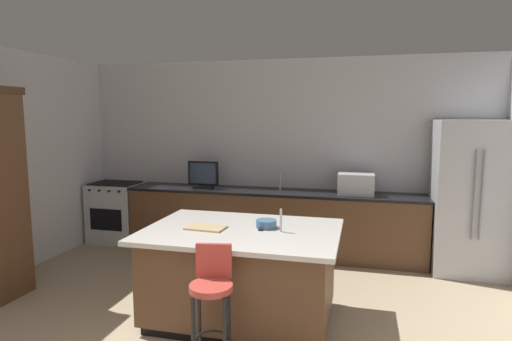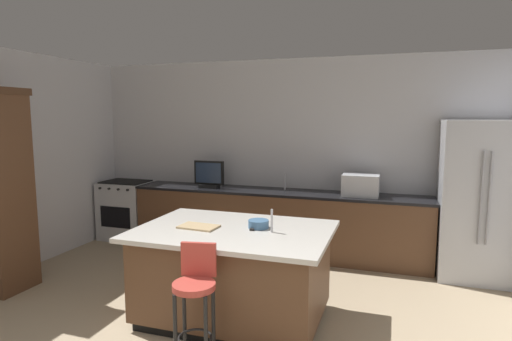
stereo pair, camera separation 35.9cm
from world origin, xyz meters
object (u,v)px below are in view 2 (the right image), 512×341
at_px(tv_monitor, 209,175).
at_px(fruit_bowl, 259,224).
at_px(kitchen_island, 234,273).
at_px(bar_stool_center, 195,295).
at_px(range_oven, 127,210).
at_px(tv_remote, 253,228).
at_px(microwave, 361,185).
at_px(cutting_board, 199,227).
at_px(refrigerator, 478,200).

bearing_deg(tv_monitor, fruit_bowl, -53.56).
height_order(kitchen_island, bar_stool_center, bar_stool_center).
distance_m(range_oven, fruit_bowl, 3.51).
xyz_separation_m(bar_stool_center, tv_remote, (0.18, 0.89, 0.33)).
relative_size(microwave, cutting_board, 1.29).
height_order(refrigerator, fruit_bowl, refrigerator).
distance_m(tv_monitor, fruit_bowl, 2.34).
bearing_deg(kitchen_island, fruit_bowl, 25.56).
bearing_deg(tv_remote, tv_monitor, 111.33).
distance_m(kitchen_island, microwave, 2.36).
bearing_deg(cutting_board, microwave, 56.83).
bearing_deg(cutting_board, kitchen_island, 11.18).
height_order(kitchen_island, microwave, microwave).
xyz_separation_m(refrigerator, microwave, (-1.40, 0.08, 0.10)).
relative_size(refrigerator, range_oven, 2.05).
bearing_deg(tv_remote, fruit_bowl, 28.94).
xyz_separation_m(range_oven, cutting_board, (2.33, -2.10, 0.45)).
height_order(kitchen_island, cutting_board, cutting_board).
xyz_separation_m(kitchen_island, refrigerator, (2.43, 1.95, 0.51)).
xyz_separation_m(range_oven, fruit_bowl, (2.89, -1.93, 0.48)).
relative_size(fruit_bowl, cutting_board, 0.54).
height_order(tv_monitor, bar_stool_center, tv_monitor).
xyz_separation_m(kitchen_island, cutting_board, (-0.34, -0.07, 0.45)).
distance_m(refrigerator, cutting_board, 3.43).
distance_m(refrigerator, tv_remote, 2.95).
bearing_deg(tv_monitor, tv_remote, -55.11).
bearing_deg(range_oven, bar_stool_center, -46.98).
xyz_separation_m(bar_stool_center, fruit_bowl, (0.23, 0.93, 0.36)).
bearing_deg(cutting_board, tv_remote, 14.11).
relative_size(microwave, bar_stool_center, 0.49).
xyz_separation_m(microwave, fruit_bowl, (-0.81, -1.93, -0.12)).
distance_m(tv_remote, cutting_board, 0.53).
distance_m(tv_monitor, tv_remote, 2.35).
distance_m(refrigerator, fruit_bowl, 2.89).
relative_size(bar_stool_center, tv_remote, 5.75).
xyz_separation_m(range_oven, bar_stool_center, (2.67, -2.86, 0.12)).
height_order(tv_monitor, tv_remote, tv_monitor).
bearing_deg(refrigerator, bar_stool_center, -131.30).
xyz_separation_m(refrigerator, tv_remote, (-2.26, -1.89, -0.05)).
height_order(kitchen_island, fruit_bowl, fruit_bowl).
bearing_deg(refrigerator, kitchen_island, -141.24).
distance_m(kitchen_island, refrigerator, 3.16).
xyz_separation_m(kitchen_island, fruit_bowl, (0.22, 0.10, 0.48)).
xyz_separation_m(refrigerator, tv_monitor, (-3.60, 0.03, 0.14)).
height_order(tv_monitor, fruit_bowl, tv_monitor).
bearing_deg(kitchen_island, range_oven, 142.73).
height_order(range_oven, bar_stool_center, bar_stool_center).
bearing_deg(fruit_bowl, cutting_board, -162.92).
distance_m(microwave, fruit_bowl, 2.10).
xyz_separation_m(range_oven, microwave, (3.71, 0.00, 0.60)).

